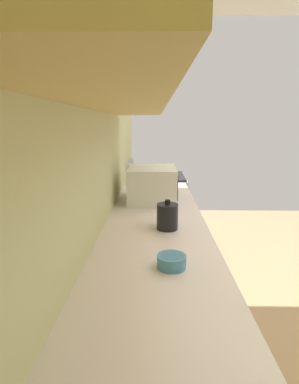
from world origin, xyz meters
TOP-DOWN VIEW (x-y plane):
  - wall_back at (0.00, 1.58)m, footprint 4.06×0.12m
  - counter_run at (-0.38, 1.22)m, footprint 3.17×0.62m
  - upper_cabinets at (-0.38, 1.35)m, footprint 2.21×0.34m
  - oven_range at (1.51, 1.20)m, footprint 0.62×0.65m
  - microwave at (0.49, 1.24)m, footprint 0.45×0.37m
  - bowl at (-0.60, 1.15)m, footprint 0.12×0.12m
  - kettle at (-0.14, 1.15)m, footprint 0.17×0.12m

SIDE VIEW (x-z plane):
  - counter_run at x=-0.38m, z-range 0.00..0.88m
  - oven_range at x=1.51m, z-range -0.07..0.99m
  - bowl at x=-0.60m, z-range 0.89..0.94m
  - kettle at x=-0.14m, z-range 0.87..1.04m
  - microwave at x=0.49m, z-range 0.88..1.15m
  - wall_back at x=0.00m, z-range 0.00..2.68m
  - upper_cabinets at x=-0.38m, z-range 1.54..2.09m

